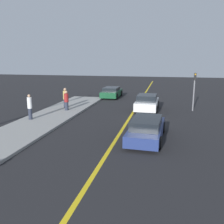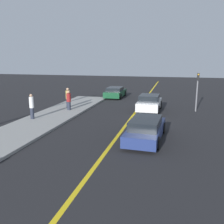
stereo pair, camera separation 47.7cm
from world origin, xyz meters
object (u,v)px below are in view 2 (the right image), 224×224
object	(u,v)px
car_near_right_lane	(146,129)
traffic_light	(197,88)
pedestrian_far_standing	(69,100)
car_ahead_center	(149,103)
pedestrian_mid_group	(32,106)
car_far_distant	(115,92)
pedestrian_by_sign	(68,98)

from	to	relation	value
car_near_right_lane	traffic_light	bearing A→B (deg)	71.46
pedestrian_far_standing	traffic_light	world-z (taller)	traffic_light
car_ahead_center	pedestrian_mid_group	xyz separation A→B (m)	(-8.00, -5.77, 0.41)
pedestrian_mid_group	car_far_distant	bearing A→B (deg)	74.59
pedestrian_mid_group	traffic_light	distance (m)	13.55
pedestrian_by_sign	car_near_right_lane	bearing A→B (deg)	-41.69
pedestrian_by_sign	traffic_light	world-z (taller)	traffic_light
pedestrian_mid_group	traffic_light	xyz separation A→B (m)	(11.95, 6.30, 0.98)
pedestrian_mid_group	traffic_light	size ratio (longest dim) A/B	0.56
car_ahead_center	car_far_distant	distance (m)	7.95
car_near_right_lane	pedestrian_by_sign	bearing A→B (deg)	141.02
car_near_right_lane	car_far_distant	xyz separation A→B (m)	(-5.24, 14.52, -0.03)
car_far_distant	pedestrian_mid_group	bearing A→B (deg)	-105.42
pedestrian_by_sign	traffic_light	xyz separation A→B (m)	(11.17, 1.61, 1.04)
car_far_distant	pedestrian_by_sign	bearing A→B (deg)	-109.01
car_far_distant	pedestrian_far_standing	bearing A→B (deg)	-103.41
pedestrian_by_sign	car_far_distant	bearing A→B (deg)	70.99
pedestrian_mid_group	pedestrian_far_standing	size ratio (longest dim) A/B	1.10
car_ahead_center	pedestrian_far_standing	bearing A→B (deg)	-161.02
pedestrian_far_standing	pedestrian_by_sign	distance (m)	1.21
pedestrian_mid_group	car_near_right_lane	bearing A→B (deg)	-14.83
car_near_right_lane	traffic_light	distance (m)	9.32
pedestrian_mid_group	car_ahead_center	bearing A→B (deg)	35.83
car_far_distant	pedestrian_mid_group	xyz separation A→B (m)	(-3.38, -12.24, 0.49)
car_ahead_center	pedestrian_mid_group	size ratio (longest dim) A/B	2.13
pedestrian_by_sign	traffic_light	bearing A→B (deg)	8.18
car_near_right_lane	pedestrian_mid_group	distance (m)	8.92
car_ahead_center	car_far_distant	xyz separation A→B (m)	(-4.62, 6.47, -0.08)
car_near_right_lane	car_ahead_center	world-z (taller)	car_ahead_center
car_ahead_center	pedestrian_by_sign	distance (m)	7.31
car_near_right_lane	car_far_distant	size ratio (longest dim) A/B	1.15
car_near_right_lane	pedestrian_by_sign	world-z (taller)	pedestrian_by_sign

